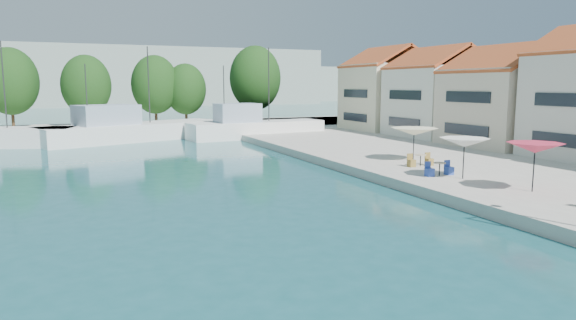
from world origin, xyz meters
name	(u,v)px	position (x,y,z in m)	size (l,w,h in m)	color
quay_right	(514,154)	(22.00, 30.00, 0.30)	(32.00, 92.00, 0.60)	#AFA79E
quay_far	(93,130)	(-8.00, 67.00, 0.30)	(90.00, 16.00, 0.60)	#AFA79E
hill_east	(221,84)	(40.00, 180.00, 6.00)	(140.00, 40.00, 12.00)	#8E9B90
building_04	(507,94)	(24.00, 33.00, 5.02)	(9.00, 8.80, 9.20)	beige
building_05	(438,90)	(24.00, 42.00, 5.26)	(8.40, 8.80, 9.70)	silver
building_06	(387,87)	(24.00, 51.00, 5.50)	(9.00, 8.80, 10.20)	beige
trawler_03	(129,131)	(-4.86, 55.15, 1.07)	(19.67, 11.41, 10.20)	white
trawler_04	(253,128)	(8.01, 52.95, 1.07)	(15.38, 5.24, 10.20)	white
tree_04	(10,81)	(-16.91, 70.97, 6.20)	(6.56, 6.56, 9.71)	#3F2B19
tree_05	(86,85)	(-8.37, 68.96, 5.74)	(6.01, 6.01, 8.90)	#3F2B19
tree_06	(155,85)	(-0.01, 68.67, 5.80)	(6.09, 6.09, 9.02)	#3F2B19
tree_07	(186,89)	(3.88, 68.25, 5.21)	(5.40, 5.40, 7.99)	#3F2B19
tree_08	(255,78)	(13.63, 68.09, 6.71)	(7.15, 7.15, 10.58)	#3F2B19
umbrella_pink	(535,148)	(10.22, 17.80, 2.76)	(2.70, 2.70, 2.42)	black
umbrella_white	(464,142)	(9.52, 21.88, 2.64)	(2.75, 2.75, 2.29)	black
umbrella_cream	(414,131)	(11.22, 28.67, 2.62)	(3.23, 3.23, 2.27)	black
cafe_table_02	(439,171)	(8.97, 23.20, 0.89)	(1.82, 0.70, 0.76)	black
cafe_table_03	(420,162)	(10.12, 26.44, 0.89)	(1.82, 0.70, 0.76)	black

